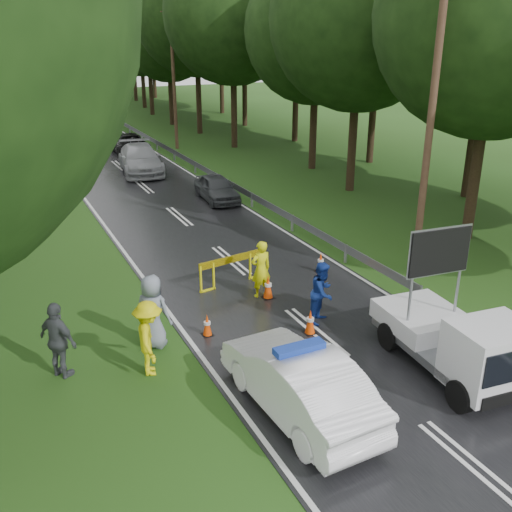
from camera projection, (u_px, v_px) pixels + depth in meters
ground at (315, 332)px, 16.01m from camera, size 160.00×160.00×0.00m
road at (100, 149)px, 41.19m from camera, size 7.00×140.00×0.02m
guardrail at (150, 139)px, 42.21m from camera, size 0.12×60.06×0.70m
utility_pole_near at (430, 127)px, 17.94m from camera, size 1.40×0.24×10.00m
utility_pole_mid at (174, 76)px, 39.77m from camera, size 1.40×0.24×10.00m
utility_pole_far at (99, 61)px, 61.60m from camera, size 1.40×0.24×10.00m
police_sedan at (298, 382)px, 12.37m from camera, size 1.84×4.70×1.68m
work_truck at (459, 341)px, 13.67m from camera, size 2.28×4.45×3.43m
barrier at (232, 263)px, 18.76m from camera, size 2.47×0.46×1.03m
officer at (261, 269)px, 17.85m from camera, size 0.70×0.48×1.87m
civilian at (323, 292)px, 16.30m from camera, size 1.13×1.08×1.83m
bystander_left at (149, 338)px, 13.76m from camera, size 0.93×1.35×1.92m
bystander_mid at (58, 340)px, 13.61m from camera, size 1.05×1.22×1.96m
bystander_right at (153, 312)px, 14.95m from camera, size 1.16×1.15×2.03m
queue_car_first at (217, 188)px, 28.40m from camera, size 1.71×3.82×1.28m
queue_car_second at (140, 159)px, 34.12m from camera, size 3.00×5.86×1.63m
queue_car_third at (130, 144)px, 39.56m from camera, size 2.43×4.89×1.33m
queue_car_fourth at (86, 120)px, 49.32m from camera, size 1.88×4.97×1.62m
cone_near_left at (273, 391)px, 12.80m from camera, size 0.32×0.32×0.68m
cone_center at (310, 322)px, 15.81m from camera, size 0.35×0.35×0.73m
cone_far at (268, 287)px, 17.93m from camera, size 0.36×0.36×0.77m
cone_left_mid at (207, 325)px, 15.72m from camera, size 0.31×0.31×0.65m
cone_right at (321, 263)px, 19.88m from camera, size 0.35×0.35×0.74m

